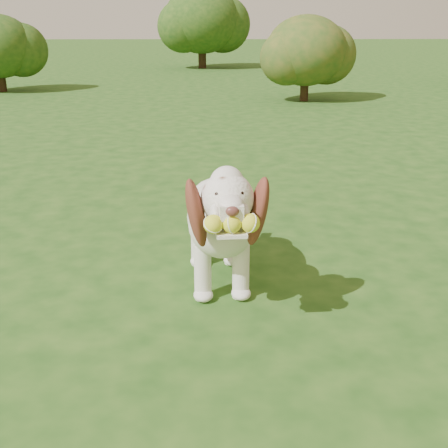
{
  "coord_description": "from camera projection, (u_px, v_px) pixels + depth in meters",
  "views": [
    {
      "loc": [
        -0.16,
        -3.29,
        1.37
      ],
      "look_at": [
        -0.1,
        -0.78,
        0.45
      ],
      "focal_mm": 45.0,
      "sensor_mm": 36.0,
      "label": 1
    }
  ],
  "objects": [
    {
      "name": "ground",
      "position": [
        237.0,
        249.0,
        3.56
      ],
      "size": [
        80.0,
        80.0,
        0.0
      ],
      "primitive_type": "plane",
      "color": "#1B4413",
      "rests_on": "ground"
    },
    {
      "name": "dog",
      "position": [
        220.0,
        216.0,
        2.92
      ],
      "size": [
        0.43,
        1.19,
        0.77
      ],
      "rotation": [
        0.0,
        0.0,
        0.07
      ],
      "color": "white",
      "rests_on": "ground"
    },
    {
      "name": "shrub_c",
      "position": [
        306.0,
        51.0,
        9.73
      ],
      "size": [
        1.41,
        1.41,
        1.46
      ],
      "color": "#382314",
      "rests_on": "ground"
    },
    {
      "name": "shrub_i",
      "position": [
        202.0,
        20.0,
        16.25
      ],
      "size": [
        2.21,
        2.21,
        2.29
      ],
      "color": "#382314",
      "rests_on": "ground"
    }
  ]
}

